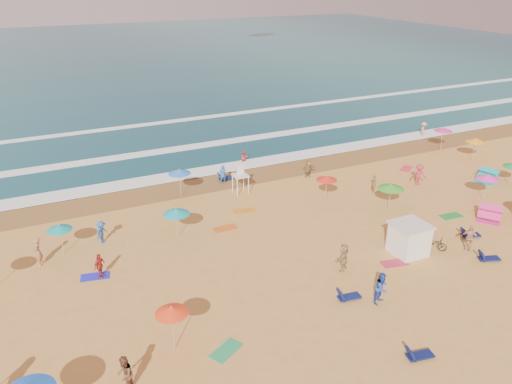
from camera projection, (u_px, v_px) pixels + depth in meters
name	position (u px, v px, depth m)	size (l,w,h in m)	color
ground	(312.00, 241.00, 34.05)	(220.00, 220.00, 0.00)	gold
ocean	(101.00, 58.00, 103.30)	(220.00, 140.00, 0.18)	#0C4756
wet_sand	(239.00, 177.00, 44.35)	(220.00, 220.00, 0.00)	olive
surf_foam	(205.00, 147.00, 51.58)	(200.00, 18.70, 0.05)	white
cabana	(409.00, 239.00, 32.23)	(2.00, 2.00, 2.00)	white
cabana_roof	(411.00, 225.00, 31.80)	(2.20, 2.20, 0.12)	silver
bicycle	(433.00, 242.00, 32.95)	(0.61, 1.76, 0.92)	black
lifeguard_stand	(241.00, 181.00, 40.95)	(1.20, 1.20, 2.10)	white
beach_umbrellas	(350.00, 203.00, 34.56)	(43.86, 24.00, 0.80)	red
loungers	(404.00, 248.00, 32.83)	(61.65, 25.88, 0.34)	#102150
towels	(341.00, 256.00, 32.24)	(37.07, 20.56, 0.03)	#B91737
popup_tents	(489.00, 191.00, 40.14)	(8.27, 7.64, 1.20)	#E43287
beachgoers	(304.00, 213.00, 36.01)	(43.87, 24.39, 2.14)	brown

